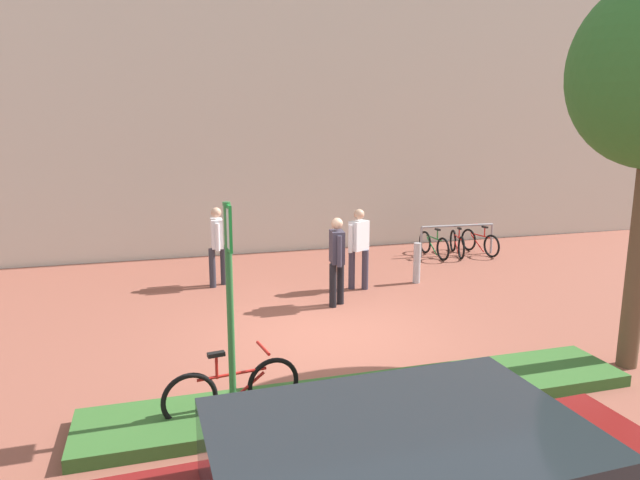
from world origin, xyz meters
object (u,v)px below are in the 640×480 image
(bollard_steel, at_px, (417,263))
(person_suited_dark, at_px, (337,256))
(person_casual_tan, at_px, (217,241))
(person_shirt_blue, at_px, (359,244))
(parking_sign_post, at_px, (229,283))
(bike_rack_cluster, at_px, (457,242))
(bike_at_sign, at_px, (233,390))

(bollard_steel, xyz_separation_m, person_suited_dark, (-2.20, -1.04, 0.53))
(bollard_steel, distance_m, person_casual_tan, 4.38)
(person_shirt_blue, xyz_separation_m, person_casual_tan, (-2.83, 1.08, 0.00))
(parking_sign_post, distance_m, bollard_steel, 6.94)
(bollard_steel, height_order, person_casual_tan, person_casual_tan)
(bike_rack_cluster, bearing_deg, parking_sign_post, -134.35)
(bike_rack_cluster, xyz_separation_m, person_shirt_blue, (-3.64, -2.28, 0.63))
(bike_at_sign, relative_size, person_casual_tan, 0.97)
(bike_at_sign, bearing_deg, bike_rack_cluster, 45.18)
(bike_at_sign, xyz_separation_m, bollard_steel, (4.70, 4.80, 0.10))
(bike_rack_cluster, bearing_deg, person_casual_tan, -169.48)
(parking_sign_post, relative_size, bike_rack_cluster, 1.24)
(parking_sign_post, height_order, bike_at_sign, parking_sign_post)
(bike_at_sign, xyz_separation_m, bike_rack_cluster, (6.94, 6.99, -0.00))
(parking_sign_post, height_order, person_casual_tan, parking_sign_post)
(bike_rack_cluster, distance_m, person_casual_tan, 6.62)
(person_casual_tan, bearing_deg, bike_at_sign, -94.64)
(parking_sign_post, height_order, person_shirt_blue, parking_sign_post)
(bike_at_sign, relative_size, bollard_steel, 1.86)
(bike_at_sign, relative_size, person_shirt_blue, 0.97)
(person_shirt_blue, bearing_deg, bollard_steel, 3.85)
(bollard_steel, xyz_separation_m, person_shirt_blue, (-1.40, -0.09, 0.53))
(bike_rack_cluster, bearing_deg, person_shirt_blue, -147.93)
(parking_sign_post, xyz_separation_m, person_suited_dark, (2.53, 3.89, -0.72))
(bike_at_sign, xyz_separation_m, person_shirt_blue, (3.30, 4.70, 0.63))
(parking_sign_post, xyz_separation_m, bollard_steel, (4.72, 4.93, -1.25))
(person_shirt_blue, bearing_deg, person_casual_tan, 159.10)
(person_casual_tan, bearing_deg, person_shirt_blue, -20.90)
(bike_rack_cluster, height_order, person_shirt_blue, person_shirt_blue)
(bike_rack_cluster, relative_size, bollard_steel, 2.34)
(person_casual_tan, bearing_deg, parking_sign_post, -94.70)
(person_suited_dark, height_order, person_shirt_blue, same)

